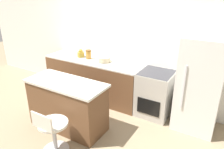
{
  "coord_description": "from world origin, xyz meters",
  "views": [
    {
      "loc": [
        2.33,
        -3.33,
        2.4
      ],
      "look_at": [
        0.5,
        -0.26,
        0.93
      ],
      "focal_mm": 35.0,
      "sensor_mm": 36.0,
      "label": 1
    }
  ],
  "objects_px": {
    "kettle": "(81,54)",
    "mixing_bowl": "(104,59)",
    "oven_range": "(155,94)",
    "refrigerator": "(200,85)",
    "stool_chair": "(53,132)"
  },
  "relations": [
    {
      "from": "stool_chair",
      "to": "kettle",
      "type": "distance_m",
      "value": 2.12
    },
    {
      "from": "stool_chair",
      "to": "kettle",
      "type": "height_order",
      "value": "kettle"
    },
    {
      "from": "oven_range",
      "to": "refrigerator",
      "type": "xyz_separation_m",
      "value": [
        0.78,
        -0.01,
        0.39
      ]
    },
    {
      "from": "oven_range",
      "to": "mixing_bowl",
      "type": "distance_m",
      "value": 1.28
    },
    {
      "from": "kettle",
      "to": "oven_range",
      "type": "bearing_deg",
      "value": -0.76
    },
    {
      "from": "refrigerator",
      "to": "kettle",
      "type": "xyz_separation_m",
      "value": [
        -2.58,
        0.04,
        0.13
      ]
    },
    {
      "from": "refrigerator",
      "to": "kettle",
      "type": "relative_size",
      "value": 9.04
    },
    {
      "from": "oven_range",
      "to": "refrigerator",
      "type": "bearing_deg",
      "value": -1.04
    },
    {
      "from": "oven_range",
      "to": "stool_chair",
      "type": "bearing_deg",
      "value": -117.01
    },
    {
      "from": "refrigerator",
      "to": "kettle",
      "type": "distance_m",
      "value": 2.59
    },
    {
      "from": "refrigerator",
      "to": "stool_chair",
      "type": "distance_m",
      "value": 2.52
    },
    {
      "from": "stool_chair",
      "to": "mixing_bowl",
      "type": "relative_size",
      "value": 2.86
    },
    {
      "from": "kettle",
      "to": "mixing_bowl",
      "type": "xyz_separation_m",
      "value": [
        0.63,
        -0.0,
        -0.02
      ]
    },
    {
      "from": "stool_chair",
      "to": "mixing_bowl",
      "type": "xyz_separation_m",
      "value": [
        -0.25,
        1.84,
        0.57
      ]
    },
    {
      "from": "kettle",
      "to": "mixing_bowl",
      "type": "bearing_deg",
      "value": -0.0
    }
  ]
}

